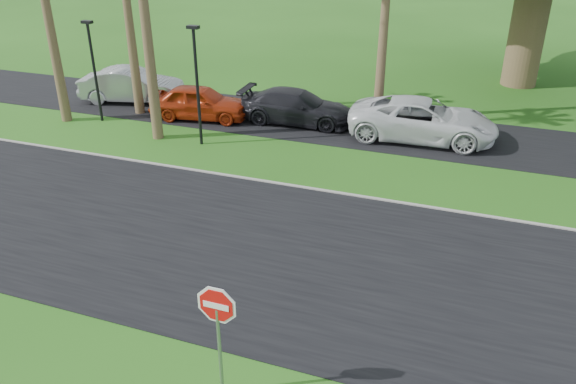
{
  "coord_description": "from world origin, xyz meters",
  "views": [
    {
      "loc": [
        4.42,
        -10.1,
        8.36
      ],
      "look_at": [
        -0.04,
        2.22,
        1.8
      ],
      "focal_mm": 35.0,
      "sensor_mm": 36.0,
      "label": 1
    }
  ],
  "objects_px": {
    "car_red": "(200,103)",
    "car_minivan": "(423,120)",
    "car_dark": "(297,107)",
    "car_silver": "(132,86)",
    "stop_sign_near": "(218,320)"
  },
  "relations": [
    {
      "from": "car_silver",
      "to": "car_red",
      "type": "height_order",
      "value": "car_silver"
    },
    {
      "from": "car_dark",
      "to": "car_red",
      "type": "bearing_deg",
      "value": 100.06
    },
    {
      "from": "car_silver",
      "to": "car_dark",
      "type": "height_order",
      "value": "car_silver"
    },
    {
      "from": "car_red",
      "to": "car_minivan",
      "type": "xyz_separation_m",
      "value": [
        9.68,
        0.79,
        0.07
      ]
    },
    {
      "from": "car_minivan",
      "to": "car_dark",
      "type": "bearing_deg",
      "value": 85.83
    },
    {
      "from": "car_red",
      "to": "car_silver",
      "type": "bearing_deg",
      "value": 66.43
    },
    {
      "from": "car_red",
      "to": "car_dark",
      "type": "distance_m",
      "value": 4.34
    },
    {
      "from": "stop_sign_near",
      "to": "car_silver",
      "type": "distance_m",
      "value": 19.64
    },
    {
      "from": "car_minivan",
      "to": "car_red",
      "type": "bearing_deg",
      "value": 91.98
    },
    {
      "from": "car_silver",
      "to": "car_dark",
      "type": "bearing_deg",
      "value": -105.49
    },
    {
      "from": "stop_sign_near",
      "to": "car_red",
      "type": "bearing_deg",
      "value": 119.22
    },
    {
      "from": "stop_sign_near",
      "to": "car_red",
      "type": "xyz_separation_m",
      "value": [
        -7.96,
        14.22,
        -1.02
      ]
    },
    {
      "from": "stop_sign_near",
      "to": "car_minivan",
      "type": "bearing_deg",
      "value": 83.45
    },
    {
      "from": "car_dark",
      "to": "car_minivan",
      "type": "relative_size",
      "value": 0.84
    },
    {
      "from": "car_dark",
      "to": "car_silver",
      "type": "bearing_deg",
      "value": 86.45
    }
  ]
}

